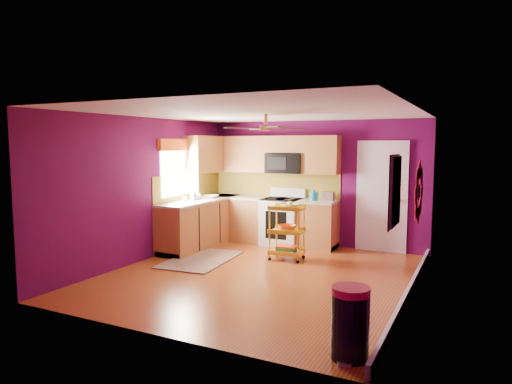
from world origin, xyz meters
The scene contains 18 objects.
ground centered at (0.00, 0.00, 0.00)m, with size 5.00×5.00×0.00m, color maroon.
room_envelope centered at (0.03, 0.00, 1.63)m, with size 4.54×5.04×2.52m.
lower_cabinets centered at (-1.35, 1.82, 0.43)m, with size 2.81×2.31×0.94m.
electric_range centered at (-0.55, 2.17, 0.48)m, with size 0.76×0.66×1.13m.
upper_cabinetry centered at (-1.24, 2.17, 1.80)m, with size 2.80×2.30×1.26m.
left_window centered at (-2.22, 1.05, 1.74)m, with size 0.08×1.35×1.08m.
panel_door centered at (1.35, 2.47, 1.02)m, with size 0.95×0.11×2.15m.
right_wall_art centered at (2.23, -0.34, 1.44)m, with size 0.04×2.74×1.04m.
ceiling_fan centered at (0.00, 0.20, 2.29)m, with size 1.01×1.01×0.26m.
shag_rug centered at (-1.35, 0.38, 0.01)m, with size 0.98×1.60×0.02m, color black.
rolling_cart centered at (0.01, 1.09, 0.54)m, with size 0.60×0.46×1.04m.
trash_can centered at (1.97, -2.10, 0.35)m, with size 0.48×0.48×0.70m.
teal_kettle centered at (0.10, 2.21, 1.02)m, with size 0.18×0.18×0.21m.
toaster centered at (0.39, 2.22, 1.03)m, with size 0.22×0.15×0.18m, color beige.
soap_bottle_a centered at (-2.02, 1.16, 1.04)m, with size 0.09×0.09×0.20m, color #EA3F72.
soap_bottle_b centered at (-2.01, 1.32, 1.03)m, with size 0.14×0.14×0.18m, color white.
counter_dish centered at (-1.89, 1.63, 0.97)m, with size 0.26×0.26×0.06m, color white.
counter_cup centered at (-2.08, 0.98, 0.99)m, with size 0.12×0.12×0.09m, color white.
Camera 1 is at (3.02, -6.22, 2.03)m, focal length 32.00 mm.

